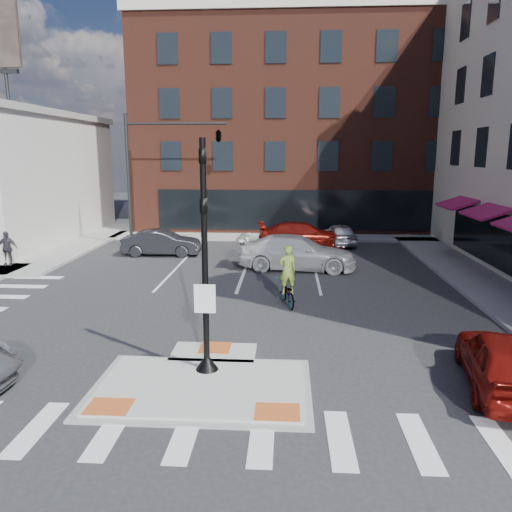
# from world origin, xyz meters

# --- Properties ---
(ground) EXTENTS (120.00, 120.00, 0.00)m
(ground) POSITION_xyz_m (0.00, 0.00, 0.00)
(ground) COLOR #28282B
(ground) RESTS_ON ground
(refuge_island) EXTENTS (5.40, 4.65, 0.13)m
(refuge_island) POSITION_xyz_m (0.00, -0.26, 0.05)
(refuge_island) COLOR gray
(refuge_island) RESTS_ON ground
(sidewalk_e) EXTENTS (3.00, 24.00, 0.15)m
(sidewalk_e) POSITION_xyz_m (10.80, 10.00, 0.07)
(sidewalk_e) COLOR gray
(sidewalk_e) RESTS_ON ground
(sidewalk_n) EXTENTS (26.00, 3.00, 0.15)m
(sidewalk_n) POSITION_xyz_m (3.00, 22.00, 0.07)
(sidewalk_n) COLOR gray
(sidewalk_n) RESTS_ON ground
(building_n) EXTENTS (24.40, 18.40, 15.50)m
(building_n) POSITION_xyz_m (3.00, 31.99, 7.80)
(building_n) COLOR #55261A
(building_n) RESTS_ON ground
(building_far_left) EXTENTS (10.00, 12.00, 10.00)m
(building_far_left) POSITION_xyz_m (-4.00, 52.00, 5.00)
(building_far_left) COLOR slate
(building_far_left) RESTS_ON ground
(building_far_right) EXTENTS (12.00, 12.00, 12.00)m
(building_far_right) POSITION_xyz_m (9.00, 54.00, 6.00)
(building_far_right) COLOR brown
(building_far_right) RESTS_ON ground
(signal_pole) EXTENTS (0.60, 0.60, 5.98)m
(signal_pole) POSITION_xyz_m (0.00, 0.40, 2.36)
(signal_pole) COLOR black
(signal_pole) RESTS_ON refuge_island
(mast_arm_signal) EXTENTS (6.10, 2.24, 8.00)m
(mast_arm_signal) POSITION_xyz_m (-3.47, 18.00, 6.21)
(mast_arm_signal) COLOR black
(mast_arm_signal) RESTS_ON ground
(red_sedan) EXTENTS (2.49, 4.61, 1.49)m
(red_sedan) POSITION_xyz_m (7.41, 0.00, 0.74)
(red_sedan) COLOR maroon
(red_sedan) RESTS_ON ground
(white_pickup) EXTENTS (6.02, 2.84, 1.70)m
(white_pickup) POSITION_xyz_m (2.58, 12.66, 0.85)
(white_pickup) COLOR silver
(white_pickup) RESTS_ON ground
(bg_car_dark) EXTENTS (4.44, 1.68, 1.45)m
(bg_car_dark) POSITION_xyz_m (-5.02, 15.65, 0.72)
(bg_car_dark) COLOR #242429
(bg_car_dark) RESTS_ON ground
(bg_car_silver) EXTENTS (2.06, 4.15, 1.36)m
(bg_car_silver) POSITION_xyz_m (5.41, 19.63, 0.68)
(bg_car_silver) COLOR silver
(bg_car_silver) RESTS_ON ground
(bg_car_red) EXTENTS (5.62, 2.77, 1.57)m
(bg_car_red) POSITION_xyz_m (3.04, 18.54, 0.79)
(bg_car_red) COLOR maroon
(bg_car_red) RESTS_ON ground
(cyclist) EXTENTS (1.08, 1.96, 2.32)m
(cyclist) POSITION_xyz_m (2.11, 6.61, 0.78)
(cyclist) COLOR #3F3F44
(cyclist) RESTS_ON ground
(pedestrian_b) EXTENTS (1.07, 0.55, 1.74)m
(pedestrian_b) POSITION_xyz_m (-12.00, 12.00, 1.02)
(pedestrian_b) COLOR #2D2933
(pedestrian_b) RESTS_ON sidewalk_nw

